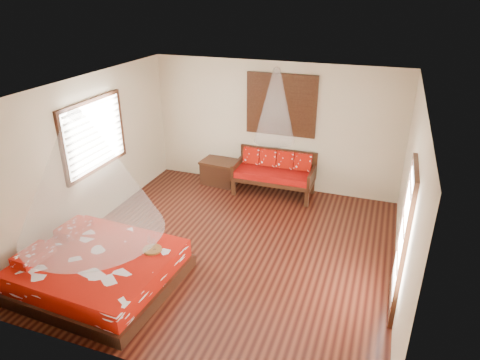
# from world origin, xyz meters

# --- Properties ---
(room) EXTENTS (5.54, 5.54, 2.84)m
(room) POSITION_xyz_m (0.00, 0.00, 1.40)
(room) COLOR black
(room) RESTS_ON ground
(bed) EXTENTS (2.31, 2.11, 0.65)m
(bed) POSITION_xyz_m (-1.52, -1.60, 0.25)
(bed) COLOR black
(bed) RESTS_ON floor
(daybed) EXTENTS (1.74, 0.77, 0.94)m
(daybed) POSITION_xyz_m (0.15, 2.38, 0.52)
(daybed) COLOR black
(daybed) RESTS_ON floor
(storage_chest) EXTENTS (0.86, 0.66, 0.56)m
(storage_chest) POSITION_xyz_m (-1.17, 2.45, 0.28)
(storage_chest) COLOR black
(storage_chest) RESTS_ON floor
(shutter_panel) EXTENTS (1.52, 0.06, 1.32)m
(shutter_panel) POSITION_xyz_m (0.15, 2.72, 1.90)
(shutter_panel) COLOR black
(shutter_panel) RESTS_ON wall_back
(window_left) EXTENTS (0.10, 1.74, 1.34)m
(window_left) POSITION_xyz_m (-2.71, 0.20, 1.70)
(window_left) COLOR black
(window_left) RESTS_ON wall_left
(glazed_door) EXTENTS (0.08, 1.02, 2.16)m
(glazed_door) POSITION_xyz_m (2.72, -0.60, 1.07)
(glazed_door) COLOR black
(glazed_door) RESTS_ON floor
(wine_tray) EXTENTS (0.29, 0.29, 0.23)m
(wine_tray) POSITION_xyz_m (-0.82, -1.18, 0.56)
(wine_tray) COLOR brown
(wine_tray) RESTS_ON bed
(mosquito_net_main) EXTENTS (2.05, 2.05, 1.80)m
(mosquito_net_main) POSITION_xyz_m (-1.50, -1.60, 1.85)
(mosquito_net_main) COLOR white
(mosquito_net_main) RESTS_ON ceiling
(mosquito_net_daybed) EXTENTS (0.84, 0.84, 1.50)m
(mosquito_net_daybed) POSITION_xyz_m (0.15, 2.25, 2.00)
(mosquito_net_daybed) COLOR white
(mosquito_net_daybed) RESTS_ON ceiling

